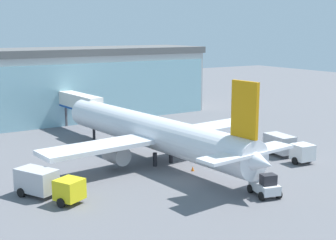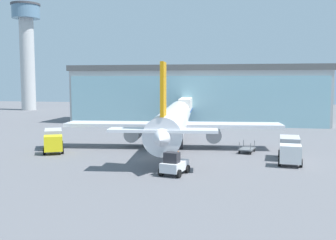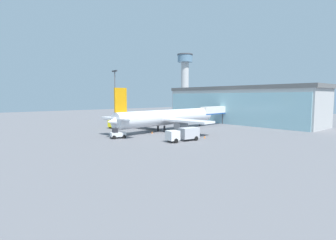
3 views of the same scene
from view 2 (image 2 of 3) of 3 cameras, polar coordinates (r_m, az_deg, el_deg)
ground at (r=46.98m, az=-1.64°, el=-5.54°), size 240.00×240.00×0.00m
terminal_building at (r=87.06m, az=4.27°, el=3.73°), size 55.16×15.23×12.55m
jet_bridge at (r=75.89m, az=2.61°, el=2.15°), size 3.41×12.68×5.90m
control_tower at (r=134.44m, az=-19.80°, el=10.22°), size 8.99×8.99×33.51m
airplane at (r=54.74m, az=0.77°, el=-0.21°), size 29.58×37.58×11.03m
catering_truck at (r=54.02m, az=-16.30°, el=-2.72°), size 5.26×7.51×2.65m
fuel_truck at (r=46.81m, az=17.26°, el=-4.01°), size 3.02×7.46×2.65m
baggage_cart at (r=51.27m, az=11.39°, el=-4.14°), size 2.20×3.09×1.50m
pushback_tug at (r=38.55m, az=0.87°, el=-6.52°), size 2.80×3.53×2.30m
safety_cone_nose at (r=48.89m, az=1.48°, el=-4.77°), size 0.36×0.36×0.55m
safety_cone_wingtip at (r=52.89m, az=16.81°, el=-4.22°), size 0.36×0.36×0.55m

